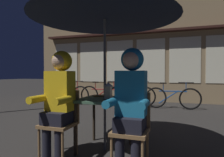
{
  "coord_description": "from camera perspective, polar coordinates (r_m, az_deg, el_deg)",
  "views": [
    {
      "loc": [
        0.99,
        -2.6,
        1.1
      ],
      "look_at": [
        0.0,
        0.32,
        1.02
      ],
      "focal_mm": 31.19,
      "sensor_mm": 36.0,
      "label": 1
    }
  ],
  "objects": [
    {
      "name": "ground_plane",
      "position": [
        2.99,
        -2.1,
        -20.06
      ],
      "size": [
        60.0,
        60.0,
        0.0
      ],
      "primitive_type": "plane",
      "color": "#2D2B28"
    },
    {
      "name": "book",
      "position": [
        3.03,
        -3.6,
        -5.08
      ],
      "size": [
        0.24,
        0.21,
        0.02
      ],
      "primitive_type": "cube",
      "rotation": [
        0.0,
        0.0,
        0.45
      ],
      "color": "olive",
      "rests_on": "cafe_table"
    },
    {
      "name": "cafe_table",
      "position": [
        2.82,
        -2.11,
        -7.9
      ],
      "size": [
        0.72,
        0.72,
        0.74
      ],
      "color": "#42664C",
      "rests_on": "ground_plane"
    },
    {
      "name": "bicycle_nearest",
      "position": [
        7.27,
        -12.74,
        -4.5
      ],
      "size": [
        1.68,
        0.09,
        0.84
      ],
      "color": "black",
      "rests_on": "ground_plane"
    },
    {
      "name": "chair_left",
      "position": [
        2.74,
        -14.57,
        -11.4
      ],
      "size": [
        0.4,
        0.4,
        0.87
      ],
      "color": "olive",
      "rests_on": "ground_plane"
    },
    {
      "name": "bicycle_fourth",
      "position": [
        6.36,
        17.33,
        -5.38
      ],
      "size": [
        1.68,
        0.1,
        0.84
      ],
      "color": "black",
      "rests_on": "ground_plane"
    },
    {
      "name": "shopfront_building",
      "position": [
        8.3,
        11.53,
        15.3
      ],
      "size": [
        10.0,
        0.93,
        6.2
      ],
      "color": "#937A56",
      "rests_on": "ground_plane"
    },
    {
      "name": "bicycle_third",
      "position": [
        6.59,
        5.41,
        -5.09
      ],
      "size": [
        1.66,
        0.35,
        0.84
      ],
      "color": "black",
      "rests_on": "ground_plane"
    },
    {
      "name": "patio_umbrella",
      "position": [
        2.94,
        -2.14,
        20.51
      ],
      "size": [
        2.1,
        2.1,
        2.31
      ],
      "color": "#4C4C51",
      "rests_on": "ground_plane"
    },
    {
      "name": "bicycle_second",
      "position": [
        6.84,
        -2.66,
        -4.84
      ],
      "size": [
        1.68,
        0.16,
        0.84
      ],
      "color": "black",
      "rests_on": "ground_plane"
    },
    {
      "name": "person_right_hooded",
      "position": [
        2.25,
        5.51,
        -4.95
      ],
      "size": [
        0.45,
        0.56,
        1.4
      ],
      "color": "black",
      "rests_on": "ground_plane"
    },
    {
      "name": "person_left_hooded",
      "position": [
        2.64,
        -15.3,
        -4.04
      ],
      "size": [
        0.45,
        0.56,
        1.4
      ],
      "color": "black",
      "rests_on": "ground_plane"
    },
    {
      "name": "chair_right",
      "position": [
        2.37,
        5.82,
        -13.41
      ],
      "size": [
        0.4,
        0.4,
        0.87
      ],
      "color": "olive",
      "rests_on": "ground_plane"
    },
    {
      "name": "lantern",
      "position": [
        2.77,
        -1.1,
        -3.42
      ],
      "size": [
        0.11,
        0.11,
        0.23
      ],
      "color": "white",
      "rests_on": "cafe_table"
    }
  ]
}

